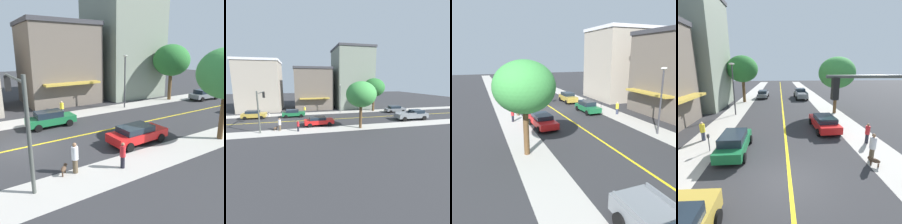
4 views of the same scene
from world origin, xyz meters
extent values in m
plane|color=#2D2D30|center=(0.00, 0.00, 0.00)|extent=(140.00, 140.00, 0.00)
cube|color=#ADA8A0|center=(-6.32, 0.00, 0.00)|extent=(2.91, 126.00, 0.01)
cube|color=#ADA8A0|center=(6.32, 0.00, 0.00)|extent=(2.91, 126.00, 0.01)
cube|color=yellow|center=(0.00, 0.00, 0.00)|extent=(0.20, 126.00, 0.00)
cube|color=#A39989|center=(-13.75, -4.25, 5.66)|extent=(9.65, 9.14, 11.32)
cube|color=silver|center=(-13.75, -4.25, 11.57)|extent=(9.95, 9.44, 0.50)
cube|color=#B29338|center=(-9.09, 8.15, 2.99)|extent=(1.21, 6.89, 0.24)
cylinder|color=brown|center=(6.67, 13.55, 1.72)|extent=(0.42, 0.42, 3.44)
ellipsoid|color=#3D8E42|center=(6.67, 13.55, 5.12)|extent=(4.48, 4.48, 3.81)
cylinder|color=silver|center=(-5.41, -1.51, 0.34)|extent=(0.24, 0.24, 0.67)
sphere|color=#232328|center=(-5.41, -1.51, 0.74)|extent=(0.22, 0.22, 0.22)
cylinder|color=#232328|center=(-5.58, -1.51, 0.37)|extent=(0.10, 0.10, 0.10)
cylinder|color=#232328|center=(-5.24, -1.51, 0.37)|extent=(0.10, 0.10, 0.10)
cylinder|color=#4C4C51|center=(-5.46, 3.71, 0.51)|extent=(0.07, 0.07, 1.01)
cube|color=#2D2D33|center=(-5.46, 3.71, 1.14)|extent=(0.12, 0.18, 0.26)
cylinder|color=#474C47|center=(5.98, -0.74, 2.87)|extent=(0.20, 0.20, 5.74)
cylinder|color=#474C47|center=(3.70, -0.74, 5.40)|extent=(4.55, 0.14, 0.14)
cube|color=black|center=(1.83, -0.74, 4.90)|extent=(0.26, 0.32, 0.90)
sphere|color=red|center=(1.83, -0.74, 5.20)|extent=(0.20, 0.20, 0.20)
sphere|color=yellow|center=(1.83, -0.74, 4.90)|extent=(0.20, 0.20, 0.20)
sphere|color=green|center=(1.83, -0.74, 4.60)|extent=(0.20, 0.20, 0.20)
cylinder|color=#38383D|center=(-5.97, 13.49, 3.01)|extent=(0.16, 0.16, 6.02)
ellipsoid|color=silver|center=(-5.97, 13.49, 6.17)|extent=(0.70, 0.36, 0.24)
cube|color=red|center=(3.73, 7.58, 0.63)|extent=(2.08, 4.70, 0.62)
cube|color=#19232D|center=(3.74, 7.35, 1.16)|extent=(1.76, 2.57, 0.44)
cylinder|color=black|center=(2.72, 9.07, 0.32)|extent=(0.25, 0.65, 0.64)
cylinder|color=black|center=(4.61, 9.14, 0.32)|extent=(0.25, 0.65, 0.64)
cylinder|color=black|center=(2.85, 6.01, 0.32)|extent=(0.25, 0.65, 0.64)
cylinder|color=black|center=(4.74, 6.09, 0.32)|extent=(0.25, 0.65, 0.64)
cube|color=#B29338|center=(-3.76, -3.78, 0.69)|extent=(1.80, 4.29, 0.75)
cube|color=#19232D|center=(-3.76, -4.00, 1.31)|extent=(1.56, 2.32, 0.49)
cylinder|color=black|center=(-4.61, -2.36, 0.32)|extent=(0.23, 0.64, 0.64)
cylinder|color=black|center=(-2.87, -2.39, 0.32)|extent=(0.23, 0.64, 0.64)
cylinder|color=black|center=(-4.65, -5.18, 0.32)|extent=(0.23, 0.64, 0.64)
cylinder|color=black|center=(-2.91, -5.20, 0.32)|extent=(0.23, 0.64, 0.64)
cube|color=#196638|center=(-3.61, 3.43, 0.63)|extent=(1.76, 4.34, 0.62)
cube|color=#19232D|center=(-3.60, 3.22, 1.21)|extent=(1.53, 2.35, 0.55)
cylinder|color=black|center=(-4.48, 4.85, 0.32)|extent=(0.23, 0.64, 0.64)
cylinder|color=black|center=(-2.77, 4.87, 0.32)|extent=(0.23, 0.64, 0.64)
cylinder|color=black|center=(-4.44, 2.00, 0.32)|extent=(0.23, 0.64, 0.64)
cylinder|color=black|center=(-2.74, 2.02, 0.32)|extent=(0.23, 0.64, 0.64)
cube|color=slate|center=(2.72, 23.45, 1.32)|extent=(0.12, 3.09, 0.24)
cube|color=slate|center=(4.56, 23.46, 1.32)|extent=(0.12, 3.09, 0.24)
cylinder|color=black|center=(2.65, 22.62, 0.40)|extent=(0.29, 0.80, 0.80)
cylinder|color=black|center=(4.64, 22.63, 0.40)|extent=(0.29, 0.80, 0.80)
cylinder|color=black|center=(6.31, 4.33, 0.36)|extent=(0.26, 0.26, 0.73)
cylinder|color=red|center=(6.31, 4.33, 1.06)|extent=(0.34, 0.34, 0.67)
sphere|color=#936B4C|center=(6.31, 4.33, 1.50)|extent=(0.21, 0.21, 0.21)
cylinder|color=#33384C|center=(-6.67, 5.67, 0.36)|extent=(0.30, 0.30, 0.72)
cylinder|color=yellow|center=(-6.67, 5.67, 1.04)|extent=(0.39, 0.39, 0.65)
sphere|color=beige|center=(-6.67, 5.67, 1.47)|extent=(0.20, 0.20, 0.20)
cylinder|color=brown|center=(5.29, 1.76, 0.42)|extent=(0.29, 0.29, 0.83)
cylinder|color=silver|center=(5.29, 1.76, 1.21)|extent=(0.39, 0.39, 0.76)
sphere|color=#936B4C|center=(5.29, 1.76, 1.71)|extent=(0.24, 0.24, 0.24)
ellipsoid|color=#4C3828|center=(5.16, 1.11, 0.37)|extent=(0.62, 0.58, 0.26)
sphere|color=#4C3828|center=(4.91, 1.32, 0.45)|extent=(0.21, 0.21, 0.21)
cylinder|color=#4C3828|center=(5.01, 1.24, 0.12)|extent=(0.09, 0.09, 0.24)
cylinder|color=#4C3828|center=(5.32, 0.97, 0.12)|extent=(0.09, 0.09, 0.24)
camera|label=1|loc=(16.35, -3.01, 6.70)|focal=37.07mm
camera|label=2|loc=(29.43, 4.73, 7.08)|focal=26.35mm
camera|label=3|loc=(9.81, 29.38, 7.22)|focal=36.23mm
camera|label=4|loc=(-0.50, -7.72, 5.76)|focal=27.54mm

